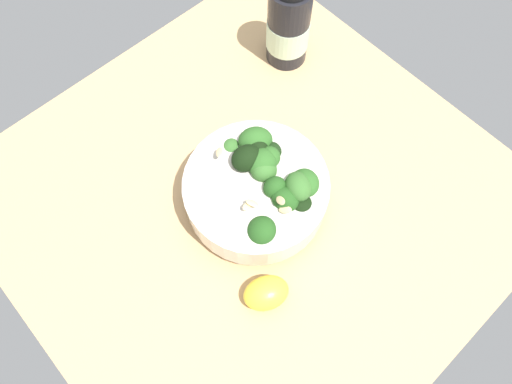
# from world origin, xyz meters

# --- Properties ---
(ground_plane) EXTENTS (0.70, 0.70, 0.04)m
(ground_plane) POSITION_xyz_m (0.00, 0.00, -0.02)
(ground_plane) COLOR tan
(bowl_of_broccoli) EXTENTS (0.20, 0.20, 0.10)m
(bowl_of_broccoli) POSITION_xyz_m (-0.00, -0.02, 0.05)
(bowl_of_broccoli) COLOR silver
(bowl_of_broccoli) RESTS_ON ground_plane
(lemon_wedge) EXTENTS (0.08, 0.07, 0.04)m
(lemon_wedge) POSITION_xyz_m (-0.09, -0.13, 0.02)
(lemon_wedge) COLOR yellow
(lemon_wedge) RESTS_ON ground_plane
(bottle_tall) EXTENTS (0.07, 0.07, 0.16)m
(bottle_tall) POSITION_xyz_m (0.22, 0.16, 0.07)
(bottle_tall) COLOR black
(bottle_tall) RESTS_ON ground_plane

